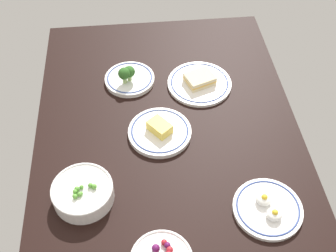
# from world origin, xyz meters

# --- Properties ---
(dining_table) EXTENTS (1.19, 0.85, 0.04)m
(dining_table) POSITION_xyz_m (0.00, 0.00, 0.02)
(dining_table) COLOR black
(dining_table) RESTS_ON ground
(plate_broccoli) EXTENTS (0.18, 0.18, 0.08)m
(plate_broccoli) POSITION_xyz_m (0.24, 0.12, 0.06)
(plate_broccoli) COLOR white
(plate_broccoli) RESTS_ON dining_table
(plate_eggs) EXTENTS (0.19, 0.19, 0.04)m
(plate_eggs) POSITION_xyz_m (-0.32, -0.25, 0.05)
(plate_eggs) COLOR white
(plate_eggs) RESTS_ON dining_table
(plate_sandwich) EXTENTS (0.23, 0.23, 0.04)m
(plate_sandwich) POSITION_xyz_m (0.20, -0.13, 0.05)
(plate_sandwich) COLOR white
(plate_sandwich) RESTS_ON dining_table
(plate_cheese) EXTENTS (0.20, 0.20, 0.05)m
(plate_cheese) POSITION_xyz_m (-0.01, 0.03, 0.05)
(plate_cheese) COLOR white
(plate_cheese) RESTS_ON dining_table
(bowl_peas) EXTENTS (0.17, 0.17, 0.06)m
(bowl_peas) POSITION_xyz_m (-0.23, 0.26, 0.07)
(bowl_peas) COLOR white
(bowl_peas) RESTS_ON dining_table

